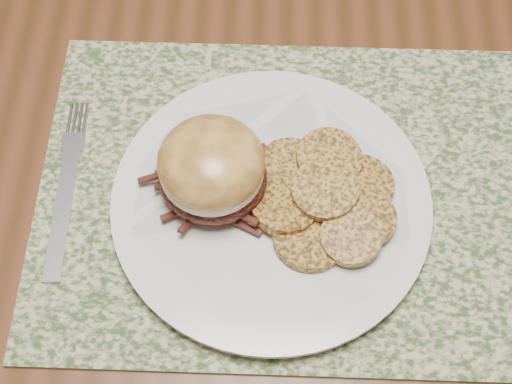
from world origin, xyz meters
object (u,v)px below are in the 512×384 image
dining_table (71,28)px  fork (67,186)px  pork_sandwich (212,169)px  dinner_plate (271,203)px

dining_table → fork: fork is taller
dining_table → pork_sandwich: bearing=-54.5°
dining_table → pork_sandwich: (0.19, -0.26, 0.13)m
dinner_plate → fork: dinner_plate is taller
fork → dinner_plate: bearing=-5.8°
pork_sandwich → fork: pork_sandwich is taller
pork_sandwich → fork: (-0.13, 0.01, -0.05)m
dining_table → fork: size_ratio=8.24×
pork_sandwich → fork: size_ratio=0.55×
pork_sandwich → fork: bearing=-177.3°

